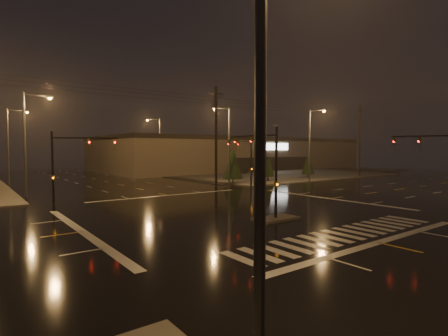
# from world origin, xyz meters

# --- Properties ---
(ground) EXTENTS (140.00, 140.00, 0.00)m
(ground) POSITION_xyz_m (0.00, 0.00, 0.00)
(ground) COLOR black
(ground) RESTS_ON ground
(sidewalk_ne) EXTENTS (36.00, 36.00, 0.12)m
(sidewalk_ne) POSITION_xyz_m (30.00, 30.00, 0.06)
(sidewalk_ne) COLOR #42403B
(sidewalk_ne) RESTS_ON ground
(median_island) EXTENTS (3.00, 1.60, 0.15)m
(median_island) POSITION_xyz_m (0.00, -4.00, 0.07)
(median_island) COLOR #42403B
(median_island) RESTS_ON ground
(crosswalk) EXTENTS (15.00, 2.60, 0.01)m
(crosswalk) POSITION_xyz_m (0.00, -9.00, 0.01)
(crosswalk) COLOR beige
(crosswalk) RESTS_ON ground
(stop_bar_near) EXTENTS (16.00, 0.50, 0.01)m
(stop_bar_near) POSITION_xyz_m (0.00, -11.00, 0.01)
(stop_bar_near) COLOR beige
(stop_bar_near) RESTS_ON ground
(stop_bar_far) EXTENTS (16.00, 0.50, 0.01)m
(stop_bar_far) POSITION_xyz_m (0.00, 11.00, 0.01)
(stop_bar_far) COLOR beige
(stop_bar_far) RESTS_ON ground
(parking_lot) EXTENTS (50.00, 24.00, 0.08)m
(parking_lot) POSITION_xyz_m (35.00, 28.00, 0.04)
(parking_lot) COLOR black
(parking_lot) RESTS_ON ground
(retail_building) EXTENTS (60.20, 28.30, 7.20)m
(retail_building) POSITION_xyz_m (35.00, 45.99, 3.84)
(retail_building) COLOR #6D5D4E
(retail_building) RESTS_ON ground
(signal_mast_median) EXTENTS (0.25, 4.59, 6.00)m
(signal_mast_median) POSITION_xyz_m (0.00, -3.07, 3.75)
(signal_mast_median) COLOR black
(signal_mast_median) RESTS_ON ground
(signal_mast_ne) EXTENTS (4.84, 1.86, 6.00)m
(signal_mast_ne) POSITION_xyz_m (9.50, 10.14, 3.79)
(signal_mast_ne) COLOR black
(signal_mast_ne) RESTS_ON ground
(signal_mast_nw) EXTENTS (4.84, 1.86, 6.00)m
(signal_mast_nw) POSITION_xyz_m (-9.50, 10.14, 3.79)
(signal_mast_nw) COLOR black
(signal_mast_nw) RESTS_ON ground
(signal_mast_se) EXTENTS (1.55, 3.87, 6.00)m
(signal_mast_se) POSITION_xyz_m (10.23, -9.75, 3.71)
(signal_mast_se) COLOR black
(signal_mast_se) RESTS_ON ground
(streetlight_0) EXTENTS (2.77, 0.32, 10.00)m
(streetlight_0) POSITION_xyz_m (-11.18, -15.00, 5.80)
(streetlight_0) COLOR #38383A
(streetlight_0) RESTS_ON ground
(streetlight_1) EXTENTS (2.77, 0.32, 10.00)m
(streetlight_1) POSITION_xyz_m (-11.18, 18.00, 5.80)
(streetlight_1) COLOR #38383A
(streetlight_1) RESTS_ON ground
(streetlight_2) EXTENTS (2.77, 0.32, 10.00)m
(streetlight_2) POSITION_xyz_m (-11.18, 34.00, 5.80)
(streetlight_2) COLOR #38383A
(streetlight_2) RESTS_ON ground
(streetlight_3) EXTENTS (2.77, 0.32, 10.00)m
(streetlight_3) POSITION_xyz_m (11.18, 16.00, 5.80)
(streetlight_3) COLOR #38383A
(streetlight_3) RESTS_ON ground
(streetlight_4) EXTENTS (2.77, 0.32, 10.00)m
(streetlight_4) POSITION_xyz_m (11.18, 36.00, 5.80)
(streetlight_4) COLOR #38383A
(streetlight_4) RESTS_ON ground
(streetlight_6) EXTENTS (0.32, 2.77, 10.00)m
(streetlight_6) POSITION_xyz_m (22.00, 11.18, 5.80)
(streetlight_6) COLOR #38383A
(streetlight_6) RESTS_ON ground
(utility_pole_1) EXTENTS (2.20, 0.32, 12.00)m
(utility_pole_1) POSITION_xyz_m (8.00, 14.00, 6.13)
(utility_pole_1) COLOR black
(utility_pole_1) RESTS_ON ground
(utility_pole_2) EXTENTS (2.20, 0.32, 12.00)m
(utility_pole_2) POSITION_xyz_m (38.00, 14.00, 6.13)
(utility_pole_2) COLOR black
(utility_pole_2) RESTS_ON ground
(conifer_0) EXTENTS (2.68, 2.68, 4.89)m
(conifer_0) POSITION_xyz_m (12.58, 16.58, 2.79)
(conifer_0) COLOR black
(conifer_0) RESTS_ON ground
(conifer_1) EXTENTS (1.94, 1.94, 3.73)m
(conifer_1) POSITION_xyz_m (18.63, 16.14, 2.21)
(conifer_1) COLOR black
(conifer_1) RESTS_ON ground
(conifer_2) EXTENTS (2.05, 2.05, 3.90)m
(conifer_2) POSITION_xyz_m (27.25, 16.11, 2.30)
(conifer_2) COLOR black
(conifer_2) RESTS_ON ground
(car_parked) EXTENTS (3.29, 4.21, 1.34)m
(car_parked) POSITION_xyz_m (24.79, 30.89, 0.67)
(car_parked) COLOR black
(car_parked) RESTS_ON ground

